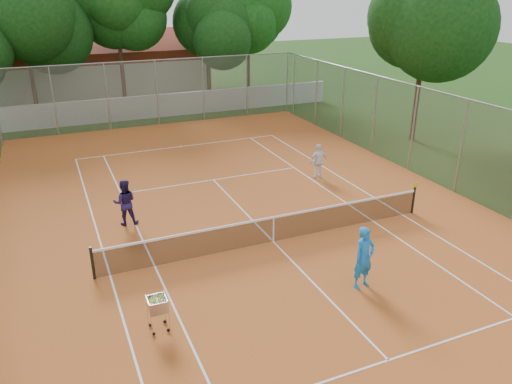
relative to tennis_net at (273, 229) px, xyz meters
name	(u,v)px	position (x,y,z in m)	size (l,w,h in m)	color
ground	(273,242)	(0.00, 0.00, -0.51)	(120.00, 120.00, 0.00)	#193A0F
court_pad	(273,242)	(0.00, 0.00, -0.50)	(18.00, 34.00, 0.02)	#AF5822
court_lines	(273,242)	(0.00, 0.00, -0.49)	(10.98, 23.78, 0.01)	white
tennis_net	(273,229)	(0.00, 0.00, 0.00)	(11.88, 0.10, 0.98)	black
perimeter_fence	(274,188)	(0.00, 0.00, 1.49)	(18.00, 34.00, 4.00)	slate
boundary_wall	(152,106)	(0.00, 19.00, 0.24)	(26.00, 0.30, 1.50)	silver
clubhouse	(99,65)	(-2.00, 29.00, 1.69)	(16.40, 9.00, 4.40)	beige
tropical_trees	(137,36)	(0.00, 22.00, 4.49)	(29.00, 19.00, 10.00)	black
player_near	(364,258)	(1.22, -3.50, 0.46)	(0.69, 0.45, 1.90)	blue
player_far_left	(125,202)	(-4.38, 3.40, 0.37)	(0.84, 0.65, 1.73)	#24194D
player_far_right	(318,161)	(4.48, 4.77, 0.31)	(0.94, 0.39, 1.60)	white
ball_hopper	(158,313)	(-4.69, -3.13, 0.03)	(0.50, 0.50, 1.03)	#B6B5BC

